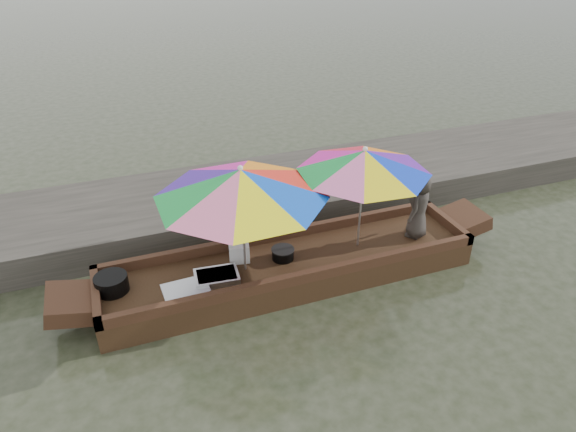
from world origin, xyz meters
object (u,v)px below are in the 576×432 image
object	(u,v)px
tray_crayfish	(217,277)
umbrella_stern	(361,198)
boat_hull	(290,269)
umbrella_bow	(243,220)
tray_scallop	(186,290)
charcoal_grill	(283,254)
vendor	(419,206)
supply_bag	(239,252)
cooking_pot	(111,284)

from	to	relation	value
tray_crayfish	umbrella_stern	bearing A→B (deg)	2.68
boat_hull	umbrella_stern	xyz separation A→B (m)	(1.06, 0.00, 0.95)
tray_crayfish	umbrella_bow	xyz separation A→B (m)	(0.42, 0.10, 0.73)
boat_hull	tray_scallop	bearing A→B (deg)	-172.09
charcoal_grill	vendor	bearing A→B (deg)	-3.31
vendor	umbrella_stern	world-z (taller)	umbrella_stern
boat_hull	supply_bag	world-z (taller)	supply_bag
vendor	umbrella_bow	distance (m)	2.69
boat_hull	umbrella_bow	world-z (taller)	umbrella_bow
tray_scallop	vendor	bearing A→B (deg)	2.33
boat_hull	umbrella_bow	bearing A→B (deg)	180.00
boat_hull	umbrella_stern	world-z (taller)	umbrella_stern
charcoal_grill	tray_scallop	bearing A→B (deg)	-169.51
supply_bag	umbrella_bow	xyz separation A→B (m)	(0.02, -0.23, 0.65)
boat_hull	cooking_pot	size ratio (longest dim) A/B	12.54
cooking_pot	umbrella_stern	distance (m)	3.53
vendor	umbrella_bow	world-z (taller)	umbrella_bow
tray_scallop	supply_bag	bearing A→B (deg)	27.57
charcoal_grill	supply_bag	distance (m)	0.61
umbrella_stern	tray_crayfish	bearing A→B (deg)	-177.32
tray_crayfish	vendor	world-z (taller)	vendor
boat_hull	charcoal_grill	xyz separation A→B (m)	(-0.10, 0.05, 0.25)
tray_scallop	umbrella_stern	xyz separation A→B (m)	(2.59, 0.21, 0.74)
umbrella_bow	umbrella_stern	world-z (taller)	same
tray_crayfish	vendor	xyz separation A→B (m)	(3.10, 0.03, 0.46)
umbrella_bow	boat_hull	bearing A→B (deg)	0.00
vendor	umbrella_bow	xyz separation A→B (m)	(-2.67, 0.07, 0.27)
cooking_pot	umbrella_stern	xyz separation A→B (m)	(3.47, -0.14, 0.66)
cooking_pot	tray_crayfish	world-z (taller)	cooking_pot
boat_hull	umbrella_bow	size ratio (longest dim) A/B	2.36
tray_crayfish	charcoal_grill	size ratio (longest dim) A/B	1.89
boat_hull	charcoal_grill	distance (m)	0.27
cooking_pot	tray_scallop	world-z (taller)	cooking_pot
boat_hull	vendor	distance (m)	2.12
cooking_pot	tray_crayfish	size ratio (longest dim) A/B	0.73
charcoal_grill	boat_hull	bearing A→B (deg)	-28.83
charcoal_grill	vendor	distance (m)	2.15
tray_scallop	umbrella_bow	bearing A→B (deg)	13.83
tray_crayfish	supply_bag	size ratio (longest dim) A/B	2.07
boat_hull	tray_scallop	xyz separation A→B (m)	(-1.53, -0.21, 0.21)
tray_crayfish	umbrella_stern	world-z (taller)	umbrella_stern
tray_crayfish	umbrella_bow	bearing A→B (deg)	13.34
boat_hull	tray_crayfish	xyz separation A→B (m)	(-1.09, -0.10, 0.22)
cooking_pot	supply_bag	world-z (taller)	supply_bag
cooking_pot	umbrella_bow	world-z (taller)	umbrella_bow
tray_crayfish	tray_scallop	world-z (taller)	tray_crayfish
boat_hull	tray_crayfish	bearing A→B (deg)	-174.72
tray_scallop	boat_hull	bearing A→B (deg)	7.91
boat_hull	charcoal_grill	world-z (taller)	charcoal_grill
vendor	umbrella_stern	xyz separation A→B (m)	(-0.95, 0.07, 0.27)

